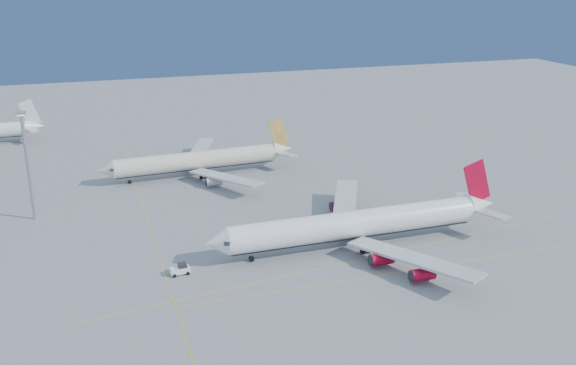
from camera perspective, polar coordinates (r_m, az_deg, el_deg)
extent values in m
plane|color=slate|center=(144.43, 5.07, -5.93)|extent=(500.00, 500.00, 0.00)
cube|color=#DCA50C|center=(135.08, 9.40, -7.93)|extent=(90.00, 0.18, 0.02)
cube|color=#DCA50C|center=(139.47, 6.04, -6.89)|extent=(118.86, 16.88, 0.02)
cube|color=#DCA50C|center=(162.19, -12.39, -3.49)|extent=(0.18, 140.00, 0.02)
cylinder|color=white|center=(143.99, 5.93, -3.69)|extent=(58.50, 6.68, 6.05)
cone|color=white|center=(134.63, -6.41, -5.34)|extent=(4.76, 6.10, 6.05)
cone|color=white|center=(159.70, 16.72, -1.89)|extent=(7.37, 5.83, 5.75)
cube|color=black|center=(134.77, -5.59, -4.99)|extent=(1.73, 5.77, 0.73)
cube|color=#B7B7BC|center=(133.24, 11.05, -6.63)|extent=(18.36, 29.47, 0.57)
cube|color=#B7B7BC|center=(161.00, 5.11, -1.85)|extent=(17.83, 29.65, 0.57)
cube|color=#A80723|center=(156.95, 16.45, 0.04)|extent=(8.03, 0.56, 11.04)
cylinder|color=gray|center=(137.76, -3.27, -6.34)|extent=(0.25, 0.25, 2.40)
cylinder|color=black|center=(138.27, -3.26, -6.79)|extent=(1.16, 0.74, 1.15)
cylinder|color=gray|center=(142.31, 6.98, -5.61)|extent=(0.33, 0.33, 2.40)
cylinder|color=black|center=(142.80, 6.96, -6.05)|extent=(1.16, 0.95, 1.15)
cylinder|color=gray|center=(149.38, 5.56, -4.35)|extent=(0.33, 0.33, 2.40)
cylinder|color=black|center=(149.85, 5.55, -4.77)|extent=(1.16, 0.95, 1.15)
cylinder|color=#A80723|center=(136.47, 8.31, -6.75)|extent=(5.04, 2.66, 2.61)
cylinder|color=#A80723|center=(131.39, 11.86, -8.01)|extent=(5.04, 2.66, 2.61)
cylinder|color=#A80723|center=(155.46, 4.47, -3.36)|extent=(5.04, 2.66, 2.61)
cylinder|color=#A80723|center=(164.87, 4.64, -2.06)|extent=(5.04, 2.66, 2.61)
cylinder|color=beige|center=(194.17, -8.14, 1.97)|extent=(49.25, 8.43, 5.37)
cone|color=beige|center=(190.00, -15.92, 1.05)|extent=(4.57, 5.63, 5.37)
cone|color=beige|center=(202.06, -0.48, 2.98)|extent=(6.90, 5.51, 5.10)
cube|color=black|center=(190.00, -15.40, 1.28)|extent=(1.82, 5.19, 0.66)
cube|color=#B7B7BC|center=(182.04, -5.58, 0.45)|extent=(17.25, 25.35, 0.52)
cube|color=#B7B7BC|center=(209.44, -7.91, 2.78)|extent=(14.55, 26.25, 0.52)
cube|color=gold|center=(200.22, -0.86, 4.39)|extent=(7.26, 0.88, 9.97)
cylinder|color=gray|center=(191.64, -13.92, 0.35)|extent=(0.23, 0.23, 2.17)
cylinder|color=black|center=(191.97, -13.90, 0.05)|extent=(1.08, 0.72, 1.04)
cylinder|color=gray|center=(191.79, -7.54, 0.77)|extent=(0.30, 0.30, 2.17)
cylinder|color=black|center=(192.12, -7.53, 0.46)|extent=(1.09, 0.91, 1.04)
cylinder|color=gray|center=(198.87, -8.10, 1.39)|extent=(0.30, 0.30, 2.17)
cylinder|color=black|center=(199.19, -8.09, 1.09)|extent=(1.09, 0.91, 1.04)
cylinder|color=#B7B7BC|center=(184.32, -6.60, 0.07)|extent=(4.66, 2.64, 2.36)
cylinder|color=#B7B7BC|center=(206.85, -8.43, 2.05)|extent=(4.66, 2.64, 2.36)
cone|color=white|center=(249.75, -21.53, 4.67)|extent=(6.63, 5.13, 4.92)
cube|color=silver|center=(248.82, -21.99, 5.79)|extent=(7.12, 0.64, 9.79)
cube|color=white|center=(134.32, -9.59, -7.68)|extent=(4.19, 2.39, 1.21)
cube|color=black|center=(134.06, -9.36, -7.29)|extent=(1.77, 1.86, 0.90)
cylinder|color=black|center=(133.36, -10.05, -8.17)|extent=(0.73, 0.42, 0.70)
cylinder|color=black|center=(135.20, -10.28, -7.80)|extent=(0.73, 0.42, 0.70)
cylinder|color=black|center=(133.95, -8.88, -7.98)|extent=(0.73, 0.42, 0.70)
cylinder|color=black|center=(135.78, -9.12, -7.61)|extent=(0.73, 0.42, 0.70)
cylinder|color=gray|center=(168.57, -22.10, 1.22)|extent=(0.75, 0.75, 26.80)
cube|color=gray|center=(165.35, -22.67, 5.73)|extent=(2.36, 2.36, 0.54)
cube|color=white|center=(165.44, -22.65, 5.58)|extent=(1.72, 1.72, 0.27)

